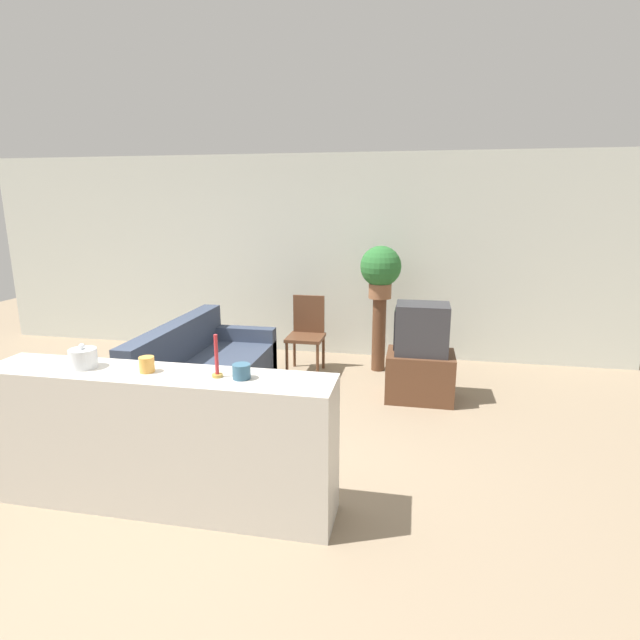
% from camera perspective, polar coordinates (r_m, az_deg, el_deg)
% --- Properties ---
extents(ground_plane, '(14.00, 14.00, 0.00)m').
position_cam_1_polar(ground_plane, '(4.22, -14.69, -16.73)').
color(ground_plane, gray).
extents(wall_back, '(9.00, 0.06, 2.70)m').
position_cam_1_polar(wall_back, '(6.93, -3.06, 7.31)').
color(wall_back, silver).
rests_on(wall_back, ground_plane).
extents(couch, '(0.90, 1.95, 0.87)m').
position_cam_1_polar(couch, '(5.35, -13.02, -6.41)').
color(couch, '#384256').
rests_on(couch, ground_plane).
extents(tv_stand, '(0.71, 0.53, 0.51)m').
position_cam_1_polar(tv_stand, '(5.50, 11.33, -6.27)').
color(tv_stand, brown).
rests_on(tv_stand, ground_plane).
extents(television, '(0.56, 0.42, 0.53)m').
position_cam_1_polar(television, '(5.35, 11.52, -0.98)').
color(television, '#333338').
rests_on(television, tv_stand).
extents(wooden_chair, '(0.44, 0.44, 0.94)m').
position_cam_1_polar(wooden_chair, '(6.21, -1.51, -1.19)').
color(wooden_chair, brown).
rests_on(wooden_chair, ground_plane).
extents(plant_stand, '(0.17, 0.17, 0.93)m').
position_cam_1_polar(plant_stand, '(6.28, 6.73, -1.64)').
color(plant_stand, brown).
rests_on(plant_stand, ground_plane).
extents(potted_plant, '(0.50, 0.50, 0.64)m').
position_cam_1_polar(potted_plant, '(6.12, 6.94, 5.82)').
color(potted_plant, '#8E5B3D').
rests_on(potted_plant, plant_stand).
extents(foreground_counter, '(2.42, 0.44, 0.98)m').
position_cam_1_polar(foreground_counter, '(3.69, -17.79, -12.93)').
color(foreground_counter, beige).
rests_on(foreground_counter, ground_plane).
extents(decorative_bowl, '(0.18, 0.18, 0.17)m').
position_cam_1_polar(decorative_bowl, '(3.76, -25.44, -3.96)').
color(decorative_bowl, silver).
rests_on(decorative_bowl, foreground_counter).
extents(candle_jar, '(0.10, 0.10, 0.10)m').
position_cam_1_polar(candle_jar, '(3.51, -19.18, -4.82)').
color(candle_jar, gold).
rests_on(candle_jar, foreground_counter).
extents(candlestick, '(0.07, 0.07, 0.28)m').
position_cam_1_polar(candlestick, '(3.28, -11.72, -4.80)').
color(candlestick, '#B7933D').
rests_on(candlestick, foreground_counter).
extents(coffee_tin, '(0.12, 0.12, 0.10)m').
position_cam_1_polar(coffee_tin, '(3.24, -8.97, -5.82)').
color(coffee_tin, '#335B75').
rests_on(coffee_tin, foreground_counter).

